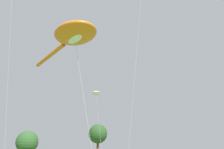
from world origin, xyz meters
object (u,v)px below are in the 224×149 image
object	(u,v)px
big_show_kite	(73,36)
tree_pine_center	(27,142)
small_kite_delta_white	(96,93)
tree_broad_distant	(98,134)

from	to	relation	value
big_show_kite	tree_pine_center	size ratio (longest dim) A/B	1.56
small_kite_delta_white	tree_broad_distant	bearing A→B (deg)	-159.56
big_show_kite	tree_broad_distant	world-z (taller)	big_show_kite
small_kite_delta_white	tree_pine_center	size ratio (longest dim) A/B	1.10
small_kite_delta_white	tree_broad_distant	world-z (taller)	tree_broad_distant
big_show_kite	tree_pine_center	xyz separation A→B (m)	(1.12, 43.97, -6.55)
small_kite_delta_white	tree_pine_center	bearing A→B (deg)	-134.10
small_kite_delta_white	big_show_kite	bearing A→B (deg)	4.43
big_show_kite	tree_broad_distant	bearing A→B (deg)	144.13
tree_broad_distant	small_kite_delta_white	bearing A→B (deg)	-110.73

